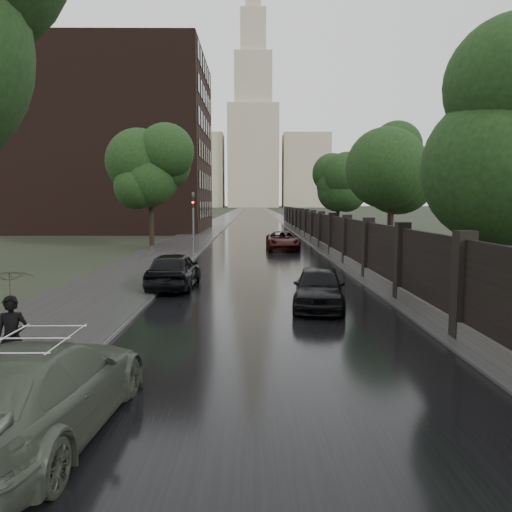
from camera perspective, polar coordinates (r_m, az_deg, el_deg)
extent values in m
plane|color=black|center=(7.74, 3.76, -19.75)|extent=(800.00, 800.00, 0.00)
cube|color=black|center=(196.97, -0.26, 5.23)|extent=(8.00, 420.00, 0.02)
cube|color=#2D2D2D|center=(197.04, -2.02, 5.25)|extent=(4.00, 420.00, 0.16)
cube|color=#2D2D2D|center=(197.06, 1.34, 5.24)|extent=(3.00, 420.00, 0.08)
cube|color=#383533|center=(39.40, 7.07, 1.60)|extent=(0.40, 75.00, 0.50)
cube|color=black|center=(39.32, 7.09, 3.42)|extent=(0.15, 75.00, 2.00)
cube|color=black|center=(77.14, 3.41, 4.69)|extent=(0.45, 0.45, 2.70)
cylinder|color=black|center=(37.69, -11.90, 5.38)|extent=(0.36, 0.36, 5.85)
sphere|color=black|center=(37.73, -11.98, 8.93)|extent=(4.25, 4.25, 4.25)
cylinder|color=black|center=(30.04, 15.14, 4.81)|extent=(0.36, 0.36, 5.53)
sphere|color=black|center=(30.07, 15.26, 9.02)|extent=(4.08, 4.08, 4.08)
cylinder|color=black|center=(47.63, 9.33, 5.38)|extent=(0.36, 0.36, 5.53)
sphere|color=black|center=(47.65, 9.38, 8.04)|extent=(4.08, 4.08, 4.08)
cylinder|color=#59595E|center=(32.22, -7.15, 2.81)|extent=(0.12, 0.12, 3.00)
imported|color=#59595E|center=(32.16, -7.20, 6.37)|extent=(0.16, 0.20, 1.00)
sphere|color=#FF0C0C|center=(32.01, -7.22, 6.10)|extent=(0.14, 0.14, 0.14)
cube|color=black|center=(61.83, -17.22, 12.08)|extent=(24.00, 18.00, 20.00)
cube|color=tan|center=(309.11, -6.35, 9.63)|extent=(28.00, 22.00, 44.00)
cube|color=tan|center=(309.22, 5.70, 9.64)|extent=(28.00, 22.00, 44.00)
cube|color=tan|center=(308.09, -0.32, 11.17)|extent=(30.00, 30.00, 60.00)
cube|color=tan|center=(314.08, -0.33, 18.46)|extent=(22.00, 22.00, 40.00)
cube|color=tan|center=(321.79, -0.33, 23.69)|extent=(15.00, 15.00, 30.00)
imported|color=#444C3D|center=(8.01, -23.66, -13.86)|extent=(2.27, 5.00, 1.42)
imported|color=black|center=(19.75, -9.36, -1.61)|extent=(1.82, 4.32, 1.46)
imported|color=black|center=(16.10, 7.20, -3.56)|extent=(2.08, 4.10, 1.34)
imported|color=black|center=(35.13, 3.06, 1.76)|extent=(2.26, 4.79, 1.32)
imported|color=black|center=(10.12, -26.10, -8.44)|extent=(0.59, 0.41, 1.55)
imported|color=black|center=(9.90, -26.44, -1.45)|extent=(0.97, 0.98, 0.83)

